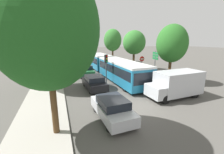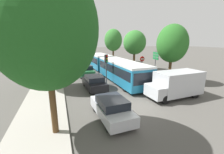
{
  "view_description": "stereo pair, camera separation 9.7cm",
  "coord_description": "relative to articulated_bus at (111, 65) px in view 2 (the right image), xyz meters",
  "views": [
    {
      "loc": [
        -4.97,
        -9.33,
        4.94
      ],
      "look_at": [
        0.2,
        4.92,
        1.2
      ],
      "focal_mm": 24.0,
      "sensor_mm": 36.0,
      "label": 1
    },
    {
      "loc": [
        -4.88,
        -9.36,
        4.94
      ],
      "look_at": [
        0.2,
        4.92,
        1.2
      ],
      "focal_mm": 24.0,
      "sensor_mm": 36.0,
      "label": 2
    }
  ],
  "objects": [
    {
      "name": "ground_plane",
      "position": [
        -1.97,
        -10.45,
        -1.49
      ],
      "size": [
        200.0,
        200.0,
        0.0
      ],
      "primitive_type": "plane",
      "color": "#4F4C47"
    },
    {
      "name": "kerb_strip_left",
      "position": [
        -8.24,
        2.75,
        -1.42
      ],
      "size": [
        3.2,
        36.4,
        0.14
      ],
      "primitive_type": "cube",
      "color": "#9E998E",
      "rests_on": "ground"
    },
    {
      "name": "articulated_bus",
      "position": [
        0.0,
        0.0,
        0.0
      ],
      "size": [
        3.1,
        17.42,
        2.58
      ],
      "rotation": [
        0.0,
        0.0,
        -1.54
      ],
      "color": "teal",
      "rests_on": "ground"
    },
    {
      "name": "city_bus_rear",
      "position": [
        -3.72,
        15.96,
        -0.09
      ],
      "size": [
        3.27,
        11.37,
        2.42
      ],
      "rotation": [
        0.0,
        0.0,
        1.5
      ],
      "color": "silver",
      "rests_on": "ground"
    },
    {
      "name": "queued_car_silver",
      "position": [
        -3.92,
        -11.48,
        -0.77
      ],
      "size": [
        1.9,
        4.15,
        1.42
      ],
      "rotation": [
        0.0,
        0.0,
        1.61
      ],
      "color": "#B7BABF",
      "rests_on": "ground"
    },
    {
      "name": "queued_car_black",
      "position": [
        -3.61,
        -5.24,
        -0.77
      ],
      "size": [
        1.91,
        4.16,
        1.42
      ],
      "rotation": [
        0.0,
        0.0,
        1.61
      ],
      "color": "black",
      "rests_on": "ground"
    },
    {
      "name": "queued_car_green",
      "position": [
        -3.52,
        1.02,
        -0.7
      ],
      "size": [
        2.07,
        4.53,
        1.55
      ],
      "rotation": [
        0.0,
        0.0,
        1.61
      ],
      "color": "#236638",
      "rests_on": "ground"
    },
    {
      "name": "white_van",
      "position": [
        2.65,
        -9.87,
        -0.25
      ],
      "size": [
        5.09,
        2.21,
        2.31
      ],
      "rotation": [
        0.0,
        0.0,
        3.19
      ],
      "color": "#B7BABF",
      "rests_on": "ground"
    },
    {
      "name": "traffic_light",
      "position": [
        -1.89,
        -3.97,
        1.01
      ],
      "size": [
        0.37,
        0.39,
        3.4
      ],
      "rotation": [
        0.0,
        0.0,
        -1.3
      ],
      "color": "#56595E",
      "rests_on": "ground"
    },
    {
      "name": "no_entry_sign",
      "position": [
        3.79,
        -2.12,
        0.39
      ],
      "size": [
        0.7,
        0.08,
        2.82
      ],
      "rotation": [
        0.0,
        0.0,
        -1.57
      ],
      "color": "#56595E",
      "rests_on": "ground"
    },
    {
      "name": "direction_sign_post",
      "position": [
        5.07,
        -3.29,
        1.08
      ],
      "size": [
        0.25,
        1.4,
        3.6
      ],
      "rotation": [
        0.0,
        0.0,
        3.01
      ],
      "color": "#56595E",
      "rests_on": "ground"
    },
    {
      "name": "tree_left_near",
      "position": [
        -7.32,
        -12.06,
        4.0
      ],
      "size": [
        4.87,
        4.87,
        8.44
      ],
      "color": "#51381E",
      "rests_on": "ground"
    },
    {
      "name": "tree_left_mid",
      "position": [
        -7.91,
        -3.32,
        3.28
      ],
      "size": [
        4.7,
        4.7,
        7.51
      ],
      "color": "#51381E",
      "rests_on": "ground"
    },
    {
      "name": "tree_right_near",
      "position": [
        5.5,
        -5.64,
        3.06
      ],
      "size": [
        3.5,
        3.5,
        6.73
      ],
      "color": "#51381E",
      "rests_on": "ground"
    },
    {
      "name": "tree_right_mid",
      "position": [
        5.27,
        3.05,
        2.96
      ],
      "size": [
        3.76,
        3.76,
        6.54
      ],
      "color": "#51381E",
      "rests_on": "ground"
    },
    {
      "name": "tree_right_far",
      "position": [
        5.19,
        13.17,
        3.45
      ],
      "size": [
        4.03,
        4.03,
        7.44
      ],
      "color": "#51381E",
      "rests_on": "ground"
    }
  ]
}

